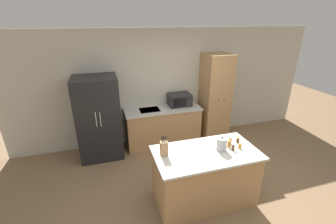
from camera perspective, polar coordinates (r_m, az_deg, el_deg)
The scene contains 15 objects.
ground_plane at distance 4.05m, azimuth 10.90°, elevation -20.96°, with size 14.00×14.00×0.00m, color #846647.
wall_back at distance 5.31m, azimuth 0.50°, elevation 6.60°, with size 7.20×0.06×2.60m.
refrigerator at distance 4.86m, azimuth -17.17°, elevation -1.45°, with size 0.86×0.77×1.73m.
back_counter at distance 5.25m, azimuth -1.32°, elevation -3.55°, with size 1.72×0.63×0.89m.
pantry_cabinet at distance 5.48m, azimuth 11.75°, elevation 3.62°, with size 0.60×0.64×2.05m.
kitchen_island at distance 3.74m, azimuth 9.26°, elevation -15.84°, with size 1.58×0.85×0.91m.
microwave at distance 5.22m, azimuth 2.93°, elevation 3.17°, with size 0.51×0.40×0.28m.
knife_block at distance 3.29m, azimuth -1.04°, elevation -9.20°, with size 0.11×0.09×0.33m.
spice_bottle_tall_dark at distance 3.65m, azimuth 15.25°, elevation -7.78°, with size 0.05×0.05×0.12m.
spice_bottle_short_red at distance 3.58m, azimuth 16.24°, elevation -8.61°, with size 0.04×0.04×0.11m.
spice_bottle_amber_oil at distance 3.68m, azimuth 13.78°, elevation -7.48°, with size 0.05×0.05×0.10m.
spice_bottle_green_herb at distance 3.67m, azimuth 17.82°, elevation -8.23°, with size 0.04×0.04×0.08m.
spice_bottle_pale_salt at distance 3.81m, azimuth 17.33°, elevation -6.85°, with size 0.04×0.04×0.10m.
spice_bottle_orange_cap at distance 3.74m, azimuth 15.47°, elevation -7.08°, with size 0.05×0.05×0.12m.
kettle at distance 3.52m, azimuth 13.44°, elevation -7.96°, with size 0.15×0.15×0.23m.
Camera 1 is at (-1.51, -2.54, 2.77)m, focal length 24.00 mm.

